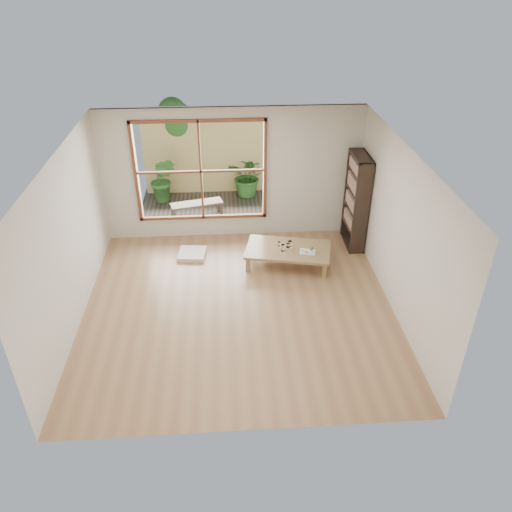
{
  "coord_description": "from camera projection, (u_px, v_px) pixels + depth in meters",
  "views": [
    {
      "loc": [
        -0.16,
        -6.56,
        5.01
      ],
      "look_at": [
        0.33,
        0.65,
        0.55
      ],
      "focal_mm": 35.0,
      "sensor_mm": 36.0,
      "label": 1
    }
  ],
  "objects": [
    {
      "name": "glass_short",
      "position": [
        288.0,
        245.0,
        9.14
      ],
      "size": [
        0.06,
        0.06,
        0.08
      ],
      "primitive_type": "cylinder",
      "color": "silver",
      "rests_on": "low_table"
    },
    {
      "name": "garden_tree",
      "position": [
        173.0,
        122.0,
        11.4
      ],
      "size": [
        1.04,
        0.85,
        2.22
      ],
      "color": "#4C3D2D",
      "rests_on": "ground"
    },
    {
      "name": "bamboo_fence",
      "position": [
        204.0,
        157.0,
        11.57
      ],
      "size": [
        2.8,
        0.06,
        1.8
      ],
      "primitive_type": "cube",
      "color": "tan",
      "rests_on": "ground"
    },
    {
      "name": "shrub_left",
      "position": [
        163.0,
        180.0,
        11.29
      ],
      "size": [
        0.65,
        0.56,
        1.05
      ],
      "primitive_type": "imported",
      "rotation": [
        0.0,
        0.0,
        -0.18
      ],
      "color": "#2E551F",
      "rests_on": "deck"
    },
    {
      "name": "deck",
      "position": [
        206.0,
        211.0,
        11.19
      ],
      "size": [
        2.8,
        2.0,
        0.05
      ],
      "primitive_type": "cube",
      "color": "#362F27",
      "rests_on": "ground"
    },
    {
      "name": "glass_tall",
      "position": [
        283.0,
        248.0,
        9.02
      ],
      "size": [
        0.07,
        0.07,
        0.13
      ],
      "primitive_type": "cylinder",
      "color": "silver",
      "rests_on": "low_table"
    },
    {
      "name": "ground",
      "position": [
        239.0,
        306.0,
        8.21
      ],
      "size": [
        5.0,
        5.0,
        0.0
      ],
      "primitive_type": "plane",
      "color": "#A68053",
      "rests_on": "ground"
    },
    {
      "name": "bookshelf",
      "position": [
        356.0,
        202.0,
        9.47
      ],
      "size": [
        0.29,
        0.82,
        1.83
      ],
      "primitive_type": "cube",
      "color": "black",
      "rests_on": "ground"
    },
    {
      "name": "floor_cushion",
      "position": [
        192.0,
        254.0,
        9.54
      ],
      "size": [
        0.56,
        0.56,
        0.07
      ],
      "primitive_type": "cube",
      "rotation": [
        0.0,
        0.0,
        -0.11
      ],
      "color": "white",
      "rests_on": "ground"
    },
    {
      "name": "garden_bench",
      "position": [
        197.0,
        205.0,
        10.71
      ],
      "size": [
        1.15,
        0.58,
        0.35
      ],
      "rotation": [
        0.0,
        0.0,
        0.24
      ],
      "color": "black",
      "rests_on": "deck"
    },
    {
      "name": "food_tray",
      "position": [
        308.0,
        251.0,
        9.01
      ],
      "size": [
        0.32,
        0.26,
        0.09
      ],
      "rotation": [
        0.0,
        0.0,
        -0.24
      ],
      "color": "white",
      "rests_on": "low_table"
    },
    {
      "name": "glass_small",
      "position": [
        279.0,
        244.0,
        9.19
      ],
      "size": [
        0.06,
        0.06,
        0.08
      ],
      "primitive_type": "cylinder",
      "color": "silver",
      "rests_on": "low_table"
    },
    {
      "name": "low_table",
      "position": [
        288.0,
        250.0,
        9.15
      ],
      "size": [
        1.67,
        1.16,
        0.33
      ],
      "rotation": [
        0.0,
        0.0,
        -0.21
      ],
      "color": "olive",
      "rests_on": "ground"
    },
    {
      "name": "glass_mid",
      "position": [
        290.0,
        244.0,
        9.16
      ],
      "size": [
        0.08,
        0.08,
        0.11
      ],
      "primitive_type": "cylinder",
      "color": "silver",
      "rests_on": "low_table"
    },
    {
      "name": "shrub_right",
      "position": [
        248.0,
        176.0,
        11.57
      ],
      "size": [
        1.1,
        1.03,
        0.97
      ],
      "primitive_type": "imported",
      "rotation": [
        0.0,
        0.0,
        -0.39
      ],
      "color": "#2E551F",
      "rests_on": "deck"
    }
  ]
}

